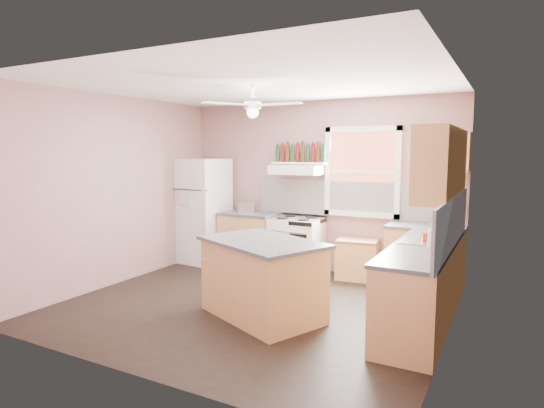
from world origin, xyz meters
The scene contains 32 objects.
floor centered at (0.00, 0.00, 0.00)m, with size 4.50×4.50×0.00m, color black.
ceiling centered at (0.00, 0.00, 2.70)m, with size 4.50×4.50×0.00m, color white.
wall_back centered at (0.00, 2.02, 1.35)m, with size 4.50×0.05×2.70m, color #916865.
wall_right centered at (2.27, 0.00, 1.35)m, with size 0.05×4.00×2.70m, color #916865.
wall_left centered at (-2.27, 0.00, 1.35)m, with size 0.05×4.00×2.70m, color #916865.
backsplash_back centered at (0.45, 1.99, 1.18)m, with size 2.90×0.03×0.55m, color white.
backsplash_right centered at (2.23, 0.30, 1.18)m, with size 0.03×2.60×0.55m, color white.
window_view centered at (0.75, 1.98, 1.60)m, with size 1.00×0.02×1.20m, color brown.
window_frame centered at (0.75, 1.96, 1.60)m, with size 1.16×0.07×1.36m, color white.
refrigerator centered at (-1.93, 1.57, 0.89)m, with size 0.75×0.73×1.78m, color white.
base_cabinet_left centered at (-1.06, 1.70, 0.43)m, with size 0.90×0.60×0.86m, color tan.
counter_left centered at (-1.06, 1.70, 0.88)m, with size 0.92×0.62×0.04m, color #3F3F41.
toaster centered at (-1.12, 1.71, 0.99)m, with size 0.28×0.16×0.18m, color silver.
stove centered at (-0.20, 1.70, 0.43)m, with size 0.77×0.64×0.86m, color white.
range_hood centered at (-0.23, 1.75, 1.62)m, with size 0.78×0.50×0.14m, color white.
bottle_shelf centered at (-0.23, 1.87, 1.72)m, with size 0.90×0.26×0.03m, color white.
cart centered at (0.77, 1.75, 0.30)m, with size 0.60×0.40×0.60m, color tan.
base_cabinet_corner centered at (1.75, 1.70, 0.43)m, with size 1.00×0.60×0.86m, color tan.
base_cabinet_right centered at (1.95, 0.30, 0.43)m, with size 0.60×2.20×0.86m, color tan.
counter_corner centered at (1.75, 1.70, 0.88)m, with size 1.02×0.62×0.04m, color #3F3F41.
counter_right centered at (1.94, 0.30, 0.88)m, with size 0.62×2.22×0.04m, color #3F3F41.
sink centered at (1.94, 0.50, 0.90)m, with size 0.55×0.45×0.03m, color silver.
faucet centered at (2.10, 0.50, 0.97)m, with size 0.03×0.03×0.14m, color silver.
upper_cabinet_right centered at (2.08, 0.50, 1.78)m, with size 0.33×1.80×0.76m, color tan.
upper_cabinet_corner centered at (1.95, 1.83, 1.90)m, with size 0.60×0.33×0.52m, color tan.
paper_towel centered at (2.07, 1.86, 1.25)m, with size 0.12×0.12×0.26m, color white.
island centered at (0.27, -0.26, 0.43)m, with size 1.34×0.85×0.86m, color tan.
island_top centered at (0.27, -0.26, 0.88)m, with size 1.42×0.93×0.04m, color #3F3F41.
ceiling_fan_hub centered at (0.00, 0.00, 2.45)m, with size 0.20×0.20×0.08m, color white.
soap_bottle centered at (2.05, 0.21, 1.03)m, with size 0.10×0.10×0.26m, color silver.
red_caddy centered at (1.98, 0.57, 0.95)m, with size 0.18×0.12×0.10m, color #B2250F.
wine_bottles centered at (-0.23, 1.87, 1.88)m, with size 0.86×0.06×0.31m.
Camera 1 is at (2.77, -4.71, 1.92)m, focal length 30.00 mm.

